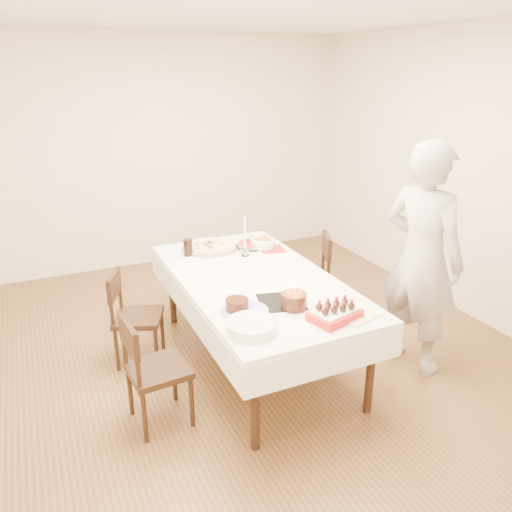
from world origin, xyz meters
name	(u,v)px	position (x,y,z in m)	size (l,w,h in m)	color
floor	(252,353)	(0.00, 0.00, 0.00)	(5.00, 5.00, 0.00)	#50371B
wall_back	(165,153)	(0.00, 2.50, 1.35)	(4.50, 0.04, 2.70)	beige
wall_right	(468,175)	(2.25, 0.00, 1.35)	(0.04, 5.00, 2.70)	beige
ceiling	(251,4)	(0.00, 0.00, 2.70)	(5.00, 5.00, 0.00)	white
dining_table	(256,320)	(-0.02, -0.12, 0.38)	(1.14, 2.14, 0.75)	white
chair_right_savory	(307,277)	(0.76, 0.40, 0.42)	(0.43, 0.43, 0.84)	black
chair_left_savory	(138,318)	(-0.88, 0.29, 0.40)	(0.40, 0.40, 0.79)	black
chair_left_dessert	(158,370)	(-0.93, -0.53, 0.41)	(0.42, 0.42, 0.82)	black
person	(422,259)	(1.13, -0.68, 0.92)	(0.67, 0.44, 1.84)	beige
pizza_white	(210,247)	(-0.12, 0.66, 0.77)	(0.52, 0.52, 0.04)	beige
pizza_pepperoni	(251,245)	(0.25, 0.56, 0.77)	(0.28, 0.28, 0.04)	red
red_placemat	(272,249)	(0.39, 0.42, 0.75)	(0.22, 0.22, 0.01)	#B21E1E
pasta_bowl	(263,243)	(0.34, 0.50, 0.79)	(0.22, 0.22, 0.07)	white
taper_candle	(245,236)	(0.11, 0.38, 0.93)	(0.08, 0.08, 0.36)	white
shaker_pair	(247,251)	(0.12, 0.37, 0.79)	(0.07, 0.07, 0.08)	white
cola_glass	(188,248)	(-0.35, 0.59, 0.83)	(0.08, 0.08, 0.15)	black
layer_cake	(237,305)	(-0.37, -0.58, 0.79)	(0.21, 0.21, 0.09)	#33150C
cake_board	(281,302)	(-0.04, -0.59, 0.75)	(0.31, 0.31, 0.01)	black
birthday_cake	(294,296)	(0.00, -0.71, 0.84)	(0.18, 0.18, 0.16)	#3B1A10
strawberry_box	(335,313)	(0.17, -0.96, 0.79)	(0.33, 0.22, 0.08)	#AC1F13
box_lid	(359,317)	(0.34, -1.00, 0.75)	(0.27, 0.18, 0.02)	beige
plate_stack	(252,326)	(-0.39, -0.88, 0.78)	(0.33, 0.33, 0.07)	white
china_plate	(245,311)	(-0.33, -0.62, 0.76)	(0.32, 0.32, 0.01)	white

